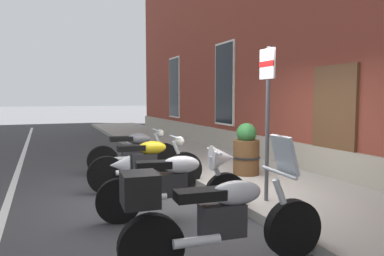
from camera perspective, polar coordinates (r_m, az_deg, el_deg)
ground_plane at (r=6.27m, az=3.54°, el=-10.80°), size 140.00×140.00×0.00m
sidewalk at (r=6.89m, az=13.29°, el=-8.90°), size 33.45×2.56×0.14m
lane_stripe at (r=5.72m, az=-27.60°, el=-12.85°), size 33.45×0.12×0.01m
motorcycle_grey_naked at (r=8.13m, az=-8.84°, el=-3.75°), size 0.62×2.03×0.97m
motorcycle_yellow_naked at (r=6.70m, az=-6.89°, el=-5.57°), size 0.62×2.11×0.97m
motorcycle_white_sport at (r=5.12m, az=-1.84°, el=-7.97°), size 0.64×2.11×1.01m
motorcycle_silver_touring at (r=3.64m, az=3.67°, el=-13.48°), size 0.62×2.13×1.30m
parking_sign at (r=5.50m, az=11.66°, el=4.04°), size 0.36×0.07×2.28m
barrel_planter at (r=7.44m, az=8.45°, el=-3.62°), size 0.55×0.55×1.03m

